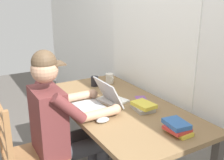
{
  "coord_description": "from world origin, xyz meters",
  "views": [
    {
      "loc": [
        1.78,
        -1.09,
        1.6
      ],
      "look_at": [
        -0.01,
        -0.05,
        0.95
      ],
      "focal_mm": 43.64,
      "sensor_mm": 36.0,
      "label": 1
    }
  ],
  "objects_px": {
    "computer_mouse": "(103,120)",
    "landscape_photo_print": "(141,98)",
    "seated_person": "(62,121)",
    "coffee_mug_white": "(110,78)",
    "desk": "(117,114)",
    "book_stack_main": "(143,106)",
    "wooden_chair": "(28,158)",
    "laptop": "(97,102)",
    "book_stack_side": "(177,127)",
    "coffee_mug_dark": "(95,81)"
  },
  "relations": [
    {
      "from": "computer_mouse",
      "to": "landscape_photo_print",
      "type": "distance_m",
      "value": 0.56
    },
    {
      "from": "seated_person",
      "to": "laptop",
      "type": "height_order",
      "value": "seated_person"
    },
    {
      "from": "wooden_chair",
      "to": "book_stack_side",
      "type": "height_order",
      "value": "wooden_chair"
    },
    {
      "from": "laptop",
      "to": "desk",
      "type": "bearing_deg",
      "value": 80.93
    },
    {
      "from": "book_stack_main",
      "to": "book_stack_side",
      "type": "bearing_deg",
      "value": -4.13
    },
    {
      "from": "laptop",
      "to": "book_stack_side",
      "type": "bearing_deg",
      "value": 22.55
    },
    {
      "from": "seated_person",
      "to": "computer_mouse",
      "type": "bearing_deg",
      "value": 41.53
    },
    {
      "from": "desk",
      "to": "landscape_photo_print",
      "type": "xyz_separation_m",
      "value": [
        -0.01,
        0.25,
        0.09
      ]
    },
    {
      "from": "book_stack_side",
      "to": "landscape_photo_print",
      "type": "distance_m",
      "value": 0.64
    },
    {
      "from": "seated_person",
      "to": "landscape_photo_print",
      "type": "bearing_deg",
      "value": 89.46
    },
    {
      "from": "landscape_photo_print",
      "to": "computer_mouse",
      "type": "bearing_deg",
      "value": -42.6
    },
    {
      "from": "desk",
      "to": "coffee_mug_white",
      "type": "xyz_separation_m",
      "value": [
        -0.53,
        0.23,
        0.13
      ]
    },
    {
      "from": "desk",
      "to": "coffee_mug_white",
      "type": "bearing_deg",
      "value": 156.81
    },
    {
      "from": "computer_mouse",
      "to": "book_stack_side",
      "type": "xyz_separation_m",
      "value": [
        0.38,
        0.35,
        0.02
      ]
    },
    {
      "from": "coffee_mug_dark",
      "to": "laptop",
      "type": "bearing_deg",
      "value": -24.39
    },
    {
      "from": "computer_mouse",
      "to": "desk",
      "type": "bearing_deg",
      "value": 130.91
    },
    {
      "from": "computer_mouse",
      "to": "coffee_mug_white",
      "type": "xyz_separation_m",
      "value": [
        -0.76,
        0.49,
        0.03
      ]
    },
    {
      "from": "landscape_photo_print",
      "to": "coffee_mug_dark",
      "type": "bearing_deg",
      "value": -136.5
    },
    {
      "from": "laptop",
      "to": "book_stack_main",
      "type": "distance_m",
      "value": 0.37
    },
    {
      "from": "desk",
      "to": "seated_person",
      "type": "height_order",
      "value": "seated_person"
    },
    {
      "from": "coffee_mug_white",
      "to": "computer_mouse",
      "type": "bearing_deg",
      "value": -32.82
    },
    {
      "from": "seated_person",
      "to": "book_stack_side",
      "type": "relative_size",
      "value": 6.21
    },
    {
      "from": "computer_mouse",
      "to": "landscape_photo_print",
      "type": "bearing_deg",
      "value": 114.91
    },
    {
      "from": "wooden_chair",
      "to": "coffee_mug_white",
      "type": "relative_size",
      "value": 8.05
    },
    {
      "from": "laptop",
      "to": "coffee_mug_dark",
      "type": "relative_size",
      "value": 3.01
    },
    {
      "from": "book_stack_side",
      "to": "desk",
      "type": "bearing_deg",
      "value": -171.5
    },
    {
      "from": "coffee_mug_white",
      "to": "coffee_mug_dark",
      "type": "distance_m",
      "value": 0.17
    },
    {
      "from": "wooden_chair",
      "to": "coffee_mug_white",
      "type": "bearing_deg",
      "value": 117.49
    },
    {
      "from": "wooden_chair",
      "to": "desk",
      "type": "bearing_deg",
      "value": 88.63
    },
    {
      "from": "coffee_mug_white",
      "to": "landscape_photo_print",
      "type": "height_order",
      "value": "coffee_mug_white"
    },
    {
      "from": "computer_mouse",
      "to": "landscape_photo_print",
      "type": "xyz_separation_m",
      "value": [
        -0.24,
        0.51,
        -0.02
      ]
    },
    {
      "from": "desk",
      "to": "book_stack_side",
      "type": "bearing_deg",
      "value": 8.5
    },
    {
      "from": "coffee_mug_white",
      "to": "book_stack_main",
      "type": "distance_m",
      "value": 0.73
    },
    {
      "from": "desk",
      "to": "landscape_photo_print",
      "type": "bearing_deg",
      "value": 92.58
    },
    {
      "from": "wooden_chair",
      "to": "coffee_mug_dark",
      "type": "bearing_deg",
      "value": 121.97
    },
    {
      "from": "desk",
      "to": "computer_mouse",
      "type": "xyz_separation_m",
      "value": [
        0.23,
        -0.26,
        0.1
      ]
    },
    {
      "from": "desk",
      "to": "coffee_mug_dark",
      "type": "distance_m",
      "value": 0.54
    },
    {
      "from": "seated_person",
      "to": "coffee_mug_white",
      "type": "bearing_deg",
      "value": 126.06
    },
    {
      "from": "laptop",
      "to": "computer_mouse",
      "type": "height_order",
      "value": "laptop"
    },
    {
      "from": "seated_person",
      "to": "book_stack_side",
      "type": "distance_m",
      "value": 0.85
    },
    {
      "from": "seated_person",
      "to": "book_stack_side",
      "type": "height_order",
      "value": "seated_person"
    },
    {
      "from": "coffee_mug_dark",
      "to": "book_stack_main",
      "type": "relative_size",
      "value": 0.55
    },
    {
      "from": "wooden_chair",
      "to": "landscape_photo_print",
      "type": "height_order",
      "value": "wooden_chair"
    },
    {
      "from": "wooden_chair",
      "to": "coffee_mug_dark",
      "type": "relative_size",
      "value": 8.47
    },
    {
      "from": "desk",
      "to": "book_stack_main",
      "type": "distance_m",
      "value": 0.25
    },
    {
      "from": "seated_person",
      "to": "laptop",
      "type": "distance_m",
      "value": 0.32
    },
    {
      "from": "seated_person",
      "to": "wooden_chair",
      "type": "bearing_deg",
      "value": -90.0
    },
    {
      "from": "computer_mouse",
      "to": "coffee_mug_white",
      "type": "height_order",
      "value": "coffee_mug_white"
    },
    {
      "from": "wooden_chair",
      "to": "landscape_photo_print",
      "type": "distance_m",
      "value": 1.04
    },
    {
      "from": "seated_person",
      "to": "book_stack_main",
      "type": "distance_m",
      "value": 0.64
    }
  ]
}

